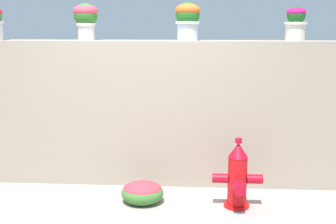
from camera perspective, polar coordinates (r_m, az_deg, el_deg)
The scene contains 7 objects.
ground_plane at distance 4.50m, azimuth -5.07°, elevation -13.88°, with size 24.00×24.00×0.00m, color #A1958E.
stone_wall at distance 5.24m, azimuth -3.45°, elevation -0.12°, with size 6.74×0.34×1.73m, color tan.
potted_plant_2 at distance 5.27m, azimuth -10.73°, elevation 12.11°, with size 0.29×0.29×0.42m.
potted_plant_3 at distance 5.07m, azimuth 2.59°, elevation 12.20°, with size 0.29×0.29×0.43m.
potted_plant_4 at distance 5.25m, azimuth 16.39°, elevation 11.29°, with size 0.26×0.26×0.39m.
fire_hydrant at distance 4.70m, azimuth 9.08°, elevation -8.45°, with size 0.53×0.42×0.76m.
flower_bush_left at distance 4.83m, azimuth -3.38°, elevation -10.36°, with size 0.46×0.42×0.24m.
Camera 1 is at (0.65, -4.00, 1.95)m, focal length 46.55 mm.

